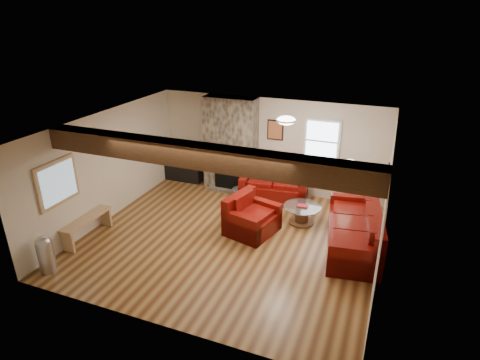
# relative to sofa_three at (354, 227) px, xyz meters

# --- Properties ---
(room) EXTENTS (8.00, 8.00, 8.00)m
(room) POSITION_rel_sofa_three_xyz_m (-2.48, -0.65, 0.80)
(room) COLOR #563116
(room) RESTS_ON ground
(floor) EXTENTS (6.00, 6.00, 0.00)m
(floor) POSITION_rel_sofa_three_xyz_m (-2.48, -0.65, -0.45)
(floor) COLOR #563116
(floor) RESTS_ON ground
(oak_beam) EXTENTS (6.00, 0.36, 0.38)m
(oak_beam) POSITION_rel_sofa_three_xyz_m (-2.48, -1.90, 1.86)
(oak_beam) COLOR #331E0F
(oak_beam) RESTS_ON room
(chimney_breast) EXTENTS (1.40, 0.67, 2.50)m
(chimney_breast) POSITION_rel_sofa_three_xyz_m (-3.48, 1.84, 0.77)
(chimney_breast) COLOR #332E27
(chimney_breast) RESTS_ON floor
(back_window) EXTENTS (0.90, 0.08, 1.10)m
(back_window) POSITION_rel_sofa_three_xyz_m (-1.13, 2.06, 1.10)
(back_window) COLOR silver
(back_window) RESTS_ON room
(hatch_window) EXTENTS (0.08, 1.00, 0.90)m
(hatch_window) POSITION_rel_sofa_three_xyz_m (-5.44, -2.15, 1.00)
(hatch_window) COLOR tan
(hatch_window) RESTS_ON room
(ceiling_dome) EXTENTS (0.40, 0.40, 0.18)m
(ceiling_dome) POSITION_rel_sofa_three_xyz_m (-1.58, 0.25, 1.99)
(ceiling_dome) COLOR white
(ceiling_dome) RESTS_ON room
(artwork_back) EXTENTS (0.42, 0.06, 0.52)m
(artwork_back) POSITION_rel_sofa_three_xyz_m (-2.33, 2.06, 1.25)
(artwork_back) COLOR black
(artwork_back) RESTS_ON room
(artwork_right) EXTENTS (0.06, 0.55, 0.42)m
(artwork_right) POSITION_rel_sofa_three_xyz_m (0.48, -0.35, 1.30)
(artwork_right) COLOR black
(artwork_right) RESTS_ON room
(sofa_three) EXTENTS (1.32, 2.47, 0.91)m
(sofa_three) POSITION_rel_sofa_three_xyz_m (0.00, 0.00, 0.00)
(sofa_three) COLOR #430A04
(sofa_three) RESTS_ON floor
(loveseat) EXTENTS (1.80, 1.19, 0.89)m
(loveseat) POSITION_rel_sofa_three_xyz_m (-2.16, 1.58, -0.01)
(loveseat) COLOR #430A04
(loveseat) RESTS_ON floor
(armchair_red) EXTENTS (1.14, 1.23, 0.84)m
(armchair_red) POSITION_rel_sofa_three_xyz_m (-2.12, -0.21, -0.03)
(armchair_red) COLOR #430A04
(armchair_red) RESTS_ON floor
(coffee_table) EXTENTS (0.86, 0.86, 0.45)m
(coffee_table) POSITION_rel_sofa_three_xyz_m (-1.20, 0.61, -0.24)
(coffee_table) COLOR #422515
(coffee_table) RESTS_ON floor
(tv_cabinet) EXTENTS (1.07, 0.43, 0.53)m
(tv_cabinet) POSITION_rel_sofa_three_xyz_m (-4.93, 1.88, -0.19)
(tv_cabinet) COLOR black
(tv_cabinet) RESTS_ON floor
(television) EXTENTS (0.83, 0.11, 0.48)m
(television) POSITION_rel_sofa_three_xyz_m (-4.93, 1.88, 0.32)
(television) COLOR black
(television) RESTS_ON tv_cabinet
(floor_lamp) EXTENTS (0.36, 0.36, 1.41)m
(floor_lamp) POSITION_rel_sofa_three_xyz_m (-0.33, 1.31, 0.75)
(floor_lamp) COLOR tan
(floor_lamp) RESTS_ON floor
(pine_bench) EXTENTS (0.30, 1.27, 0.48)m
(pine_bench) POSITION_rel_sofa_three_xyz_m (-5.31, -1.71, -0.22)
(pine_bench) COLOR tan
(pine_bench) RESTS_ON floor
(pedal_bin) EXTENTS (0.33, 0.33, 0.75)m
(pedal_bin) POSITION_rel_sofa_three_xyz_m (-5.19, -2.95, -0.08)
(pedal_bin) COLOR #B2B2B7
(pedal_bin) RESTS_ON floor
(coal_bucket) EXTENTS (0.36, 0.36, 0.34)m
(coal_bucket) POSITION_rel_sofa_three_xyz_m (-2.98, 1.18, -0.29)
(coal_bucket) COLOR slate
(coal_bucket) RESTS_ON floor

